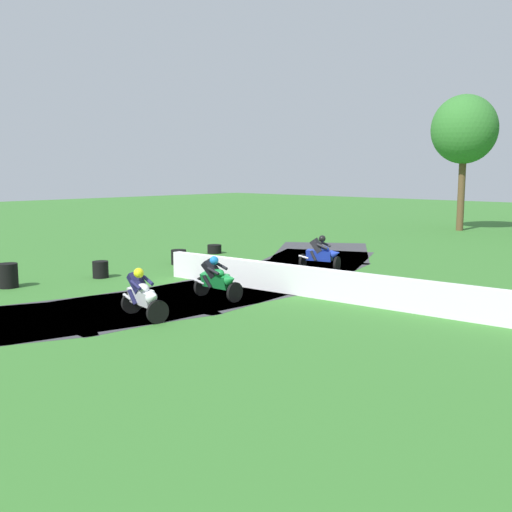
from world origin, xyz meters
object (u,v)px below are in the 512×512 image
at_px(motorcycle_chase_green, 217,279).
at_px(tire_stack_far, 214,249).
at_px(tire_stack_near, 8,276).
at_px(tire_stack_mid_b, 179,257).
at_px(tire_stack_mid_a, 100,269).
at_px(motorcycle_trailing_blue, 321,254).
at_px(motorcycle_lead_white, 143,295).

height_order(motorcycle_chase_green, tire_stack_far, motorcycle_chase_green).
relative_size(tire_stack_near, tire_stack_mid_b, 1.30).
height_order(motorcycle_chase_green, tire_stack_near, motorcycle_chase_green).
relative_size(tire_stack_mid_b, tire_stack_far, 0.95).
bearing_deg(tire_stack_near, tire_stack_mid_b, 87.89).
bearing_deg(tire_stack_mid_a, motorcycle_trailing_blue, 53.53).
relative_size(motorcycle_chase_green, tire_stack_near, 2.10).
xyz_separation_m(motorcycle_chase_green, tire_stack_mid_a, (-5.73, -0.33, -0.34)).
xyz_separation_m(tire_stack_near, tire_stack_mid_a, (0.62, 3.08, -0.10)).
bearing_deg(tire_stack_far, tire_stack_mid_a, -76.63).
distance_m(motorcycle_lead_white, tire_stack_mid_a, 6.60).
bearing_deg(tire_stack_mid_b, motorcycle_lead_white, -45.36).
height_order(tire_stack_mid_b, tire_stack_far, tire_stack_mid_b).
height_order(motorcycle_lead_white, motorcycle_chase_green, motorcycle_lead_white).
bearing_deg(tire_stack_mid_b, tire_stack_far, 112.37).
bearing_deg(tire_stack_near, motorcycle_lead_white, 4.10).
height_order(tire_stack_near, tire_stack_far, tire_stack_near).
relative_size(motorcycle_chase_green, tire_stack_mid_a, 2.80).
bearing_deg(tire_stack_mid_a, tire_stack_near, -101.43).
bearing_deg(motorcycle_lead_white, tire_stack_mid_b, 134.64).
height_order(motorcycle_lead_white, tire_stack_mid_a, motorcycle_lead_white).
xyz_separation_m(motorcycle_chase_green, tire_stack_mid_b, (-6.09, 3.57, -0.34)).
distance_m(motorcycle_chase_green, tire_stack_mid_b, 7.07).
xyz_separation_m(motorcycle_chase_green, motorcycle_trailing_blue, (-0.86, 6.26, 0.02)).
height_order(motorcycle_lead_white, tire_stack_mid_b, motorcycle_lead_white).
relative_size(motorcycle_lead_white, tire_stack_near, 2.13).
distance_m(tire_stack_near, tire_stack_far, 10.28).
distance_m(motorcycle_trailing_blue, tire_stack_mid_a, 8.20).
height_order(motorcycle_trailing_blue, tire_stack_mid_a, motorcycle_trailing_blue).
bearing_deg(tire_stack_far, motorcycle_lead_white, -51.48).
distance_m(tire_stack_mid_a, tire_stack_far, 7.35).
bearing_deg(tire_stack_mid_b, tire_stack_near, -92.11).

